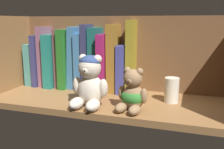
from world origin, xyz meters
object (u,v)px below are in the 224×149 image
book_1 (42,60)px  book_12 (124,68)px  book_11 (115,58)px  book_7 (83,61)px  book_2 (47,56)px  book_8 (89,57)px  book_9 (97,59)px  pillar_candle (172,90)px  book_3 (55,60)px  book_6 (76,57)px  book_10 (106,62)px  teddy_bear_larger (90,82)px  book_4 (62,58)px  book_5 (68,58)px  book_13 (132,57)px  book_0 (35,64)px  teddy_bear_smaller (132,94)px

book_1 → book_12: bearing=0.0°
book_11 → book_7: bearing=180.0°
book_2 → book_8: 17.59cm
book_2 → book_8: book_8 is taller
book_1 → book_11: (30.13, 0.00, 2.07)cm
book_11 → book_8: bearing=180.0°
book_9 → pillar_candle: bearing=-16.2°
book_3 → book_6: bearing=0.0°
book_11 → book_6: bearing=180.0°
book_10 → teddy_bear_larger: book_10 is taller
book_4 → book_11: bearing=0.0°
book_2 → book_5: (9.05, 0.00, -0.46)cm
book_2 → book_13: book_13 is taller
book_5 → book_6: size_ratio=0.96×
book_9 → book_13: 13.08cm
book_8 → teddy_bear_larger: size_ratio=1.54×
book_3 → book_6: book_6 is taller
book_12 → pillar_candle: book_12 is taller
book_0 → book_6: book_6 is taller
book_2 → book_12: 30.91cm
book_2 → book_6: size_ratio=1.00×
teddy_bear_larger → book_11: bearing=84.5°
book_1 → teddy_bear_larger: 34.22cm
book_6 → book_7: size_ratio=1.12×
book_6 → teddy_bear_smaller: size_ratio=1.85×
book_13 → teddy_bear_larger: 21.32cm
book_0 → teddy_bear_larger: bearing=-31.4°
book_1 → book_2: size_ratio=0.86×
book_7 → book_12: (15.72, 0.00, -1.79)cm
book_2 → book_6: (12.10, 0.00, -0.02)cm
book_1 → book_4: (9.03, 0.00, 1.19)cm
book_5 → book_11: size_ratio=0.92×
book_5 → book_9: (11.60, 0.00, 0.35)cm
book_11 → pillar_candle: book_11 is taller
book_5 → book_4: bearing=180.0°
book_4 → teddy_bear_larger: book_4 is taller
book_0 → book_9: size_ratio=0.71×
book_4 → book_8: bearing=0.0°
book_9 → book_6: bearing=180.0°
book_3 → book_4: size_ratio=0.90×
book_0 → teddy_bear_larger: book_0 is taller
book_1 → book_10: (26.79, 0.00, 0.40)cm
book_8 → book_9: (3.07, 0.00, -0.57)cm
book_0 → book_10: book_10 is taller
book_3 → book_6: (8.68, 0.00, 1.41)cm
book_1 → teddy_bear_smaller: size_ratio=1.59×
book_9 → teddy_bear_smaller: book_9 is taller
book_6 → teddy_bear_smaller: book_6 is taller
book_8 → book_11: same height
book_4 → book_10: size_ratio=1.08×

